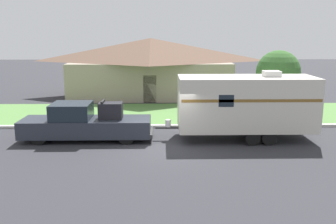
{
  "coord_description": "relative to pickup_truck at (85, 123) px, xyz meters",
  "views": [
    {
      "loc": [
        -0.34,
        -16.8,
        5.21
      ],
      "look_at": [
        0.02,
        1.29,
        1.4
      ],
      "focal_mm": 40.0,
      "sensor_mm": 36.0,
      "label": 1
    }
  ],
  "objects": [
    {
      "name": "house_across_street",
      "position": [
        2.93,
        13.61,
        1.67
      ],
      "size": [
        13.96,
        7.63,
        4.83
      ],
      "color": "gray",
      "rests_on": "ground_plane"
    },
    {
      "name": "travel_trailer",
      "position": [
        7.97,
        -0.0,
        1.0
      ],
      "size": [
        7.82,
        2.51,
        3.43
      ],
      "color": "black",
      "rests_on": "ground_plane"
    },
    {
      "name": "pickup_truck",
      "position": [
        0.0,
        0.0,
        0.0
      ],
      "size": [
        6.47,
        1.93,
        2.0
      ],
      "color": "black",
      "rests_on": "ground_plane"
    },
    {
      "name": "mailbox",
      "position": [
        5.8,
        3.54,
        0.13
      ],
      "size": [
        0.48,
        0.2,
        1.25
      ],
      "color": "brown",
      "rests_on": "ground_plane"
    },
    {
      "name": "lawn_strip",
      "position": [
        4.09,
        6.11,
        -0.82
      ],
      "size": [
        80.0,
        7.0,
        0.03
      ],
      "color": "#568442",
      "rests_on": "ground_plane"
    },
    {
      "name": "tree_in_yard",
      "position": [
        10.8,
        4.16,
        2.09
      ],
      "size": [
        2.61,
        2.61,
        4.25
      ],
      "color": "brown",
      "rests_on": "ground_plane"
    },
    {
      "name": "curb_strip",
      "position": [
        4.09,
        2.46,
        -0.76
      ],
      "size": [
        80.0,
        0.3,
        0.14
      ],
      "color": "beige",
      "rests_on": "ground_plane"
    },
    {
      "name": "ground_plane",
      "position": [
        4.09,
        -1.29,
        -0.83
      ],
      "size": [
        120.0,
        120.0,
        0.0
      ],
      "primitive_type": "plane",
      "color": "#2D2D33"
    }
  ]
}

